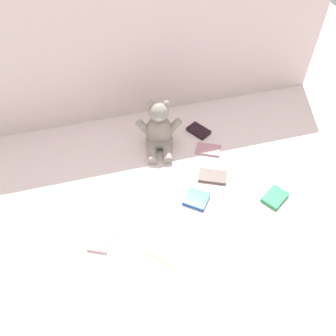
# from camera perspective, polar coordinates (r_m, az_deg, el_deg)

# --- Properties ---
(ground_plane) EXTENTS (3.20, 3.20, 0.00)m
(ground_plane) POSITION_cam_1_polar(r_m,az_deg,el_deg) (1.60, -1.27, 0.17)
(ground_plane) COLOR silver
(backdrop_drape) EXTENTS (1.81, 0.03, 0.74)m
(backdrop_drape) POSITION_cam_1_polar(r_m,az_deg,el_deg) (1.67, -5.01, 18.72)
(backdrop_drape) COLOR silver
(backdrop_drape) RESTS_ON ground_plane
(teddy_bear) EXTENTS (0.21, 0.20, 0.25)m
(teddy_bear) POSITION_cam_1_polar(r_m,az_deg,el_deg) (1.63, -1.41, 5.96)
(teddy_bear) COLOR gray
(teddy_bear) RESTS_ON ground_plane
(book_case_0) EXTENTS (0.14, 0.11, 0.01)m
(book_case_0) POSITION_cam_1_polar(r_m,az_deg,el_deg) (1.56, 7.00, -1.32)
(book_case_0) COLOR brown
(book_case_0) RESTS_ON ground_plane
(book_case_1) EXTENTS (0.11, 0.12, 0.02)m
(book_case_1) POSITION_cam_1_polar(r_m,az_deg,el_deg) (1.75, 4.81, 5.84)
(book_case_1) COLOR black
(book_case_1) RESTS_ON ground_plane
(book_case_2) EXTENTS (0.11, 0.12, 0.02)m
(book_case_2) POSITION_cam_1_polar(r_m,az_deg,el_deg) (1.40, -10.53, -10.96)
(book_case_2) COLOR white
(book_case_2) RESTS_ON ground_plane
(book_case_3) EXTENTS (0.15, 0.15, 0.01)m
(book_case_3) POSITION_cam_1_polar(r_m,az_deg,el_deg) (1.36, -0.38, -12.89)
(book_case_3) COLOR orange
(book_case_3) RESTS_ON ground_plane
(book_case_4) EXTENTS (0.13, 0.11, 0.01)m
(book_case_4) POSITION_cam_1_polar(r_m,az_deg,el_deg) (1.67, 6.34, 2.89)
(book_case_4) COLOR #B17887
(book_case_4) RESTS_ON ground_plane
(book_case_5) EXTENTS (0.13, 0.12, 0.02)m
(book_case_5) POSITION_cam_1_polar(r_m,az_deg,el_deg) (1.54, 16.40, -4.41)
(book_case_5) COLOR #2D9557
(book_case_5) RESTS_ON ground_plane
(book_case_6) EXTENTS (0.13, 0.13, 0.02)m
(book_case_6) POSITION_cam_1_polar(r_m,az_deg,el_deg) (1.48, 4.47, -4.87)
(book_case_6) COLOR blue
(book_case_6) RESTS_ON ground_plane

